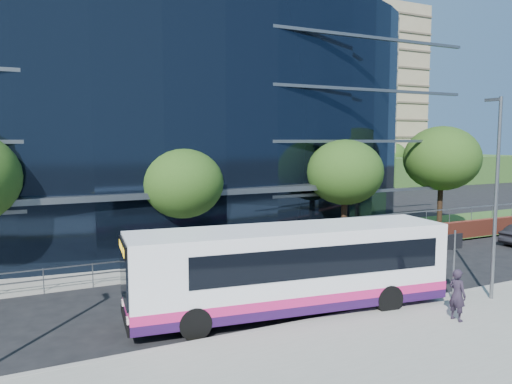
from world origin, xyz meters
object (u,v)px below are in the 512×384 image
street_sign (454,250)px  tree_dist_e (308,155)px  tree_far_c (345,172)px  city_bus (293,268)px  tree_far_d (442,158)px  streetlight_east (496,192)px  tree_far_b (183,184)px  tree_dist_f (392,155)px  pedestrian (457,295)px

street_sign → tree_dist_e: size_ratio=0.43×
tree_far_c → city_bus: 12.67m
tree_far_d → city_bus: tree_far_d is taller
streetlight_east → city_bus: 8.58m
tree_far_b → tree_dist_f: same height
tree_far_b → tree_far_c: (10.00, -0.50, 0.33)m
tree_far_b → pedestrian: 14.40m
pedestrian → street_sign: bearing=-48.1°
tree_far_b → city_bus: 9.63m
tree_far_d → city_bus: size_ratio=0.61×
tree_far_b → city_bus: size_ratio=0.49×
street_sign → tree_dist_f: (35.50, 43.59, 2.06)m
street_sign → streetlight_east: bearing=-21.4°
street_sign → tree_far_d: 16.61m
tree_far_b → tree_dist_e: tree_dist_e is taller
tree_far_b → tree_dist_f: 53.90m
city_bus → pedestrian: bearing=-31.2°
tree_dist_e → tree_dist_f: bearing=7.1°
tree_dist_f → streetlight_east: streetlight_east is taller
tree_far_d → tree_dist_e: size_ratio=1.14×
tree_far_b → tree_far_c: bearing=-2.9°
tree_far_d → tree_far_c: bearing=-173.7°
street_sign → city_bus: 6.54m
tree_far_b → tree_far_d: size_ratio=0.81×
streetlight_east → tree_dist_f: bearing=52.4°
tree_dist_e → pedestrian: 48.32m
tree_far_b → tree_dist_e: size_ratio=0.93×
tree_far_d → tree_dist_f: 40.01m
streetlight_east → city_bus: (-7.76, 2.45, -2.71)m
tree_far_c → tree_dist_f: 46.67m
tree_far_c → tree_far_d: 9.08m
tree_dist_e → tree_dist_f: 16.13m
street_sign → tree_far_c: tree_far_c is taller
tree_far_b → pedestrian: (5.82, -12.80, -3.14)m
tree_far_c → tree_far_d: bearing=6.3°
streetlight_east → pedestrian: streetlight_east is taller
streetlight_east → tree_far_c: bearing=84.9°
pedestrian → city_bus: bearing=48.4°
tree_dist_f → city_bus: bearing=-135.0°
tree_dist_e → city_bus: tree_dist_e is taller
tree_far_b → city_bus: (1.24, -9.22, -2.48)m
tree_far_c → tree_far_d: (9.00, 1.00, 0.65)m
tree_far_c → pedestrian: (-4.18, -12.30, -3.46)m
tree_far_b → tree_dist_e: 40.74m
tree_dist_e → tree_far_c: bearing=-118.7°
tree_dist_e → tree_dist_f: tree_dist_e is taller
city_bus → pedestrian: 5.84m
tree_far_b → streetlight_east: streetlight_east is taller
tree_dist_e → streetlight_east: (-18.00, -42.17, -0.10)m
tree_far_d → pedestrian: bearing=-134.8°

